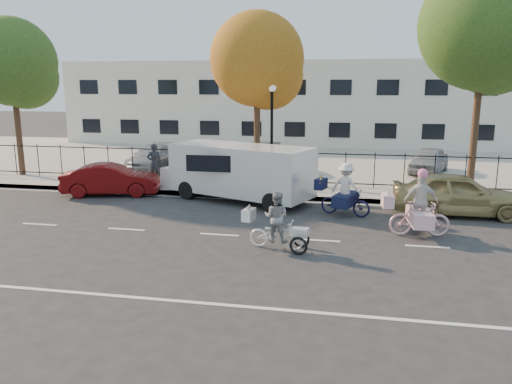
% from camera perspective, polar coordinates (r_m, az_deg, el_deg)
% --- Properties ---
extents(ground, '(120.00, 120.00, 0.00)m').
position_cam_1_polar(ground, '(15.10, -4.21, -4.90)').
color(ground, '#333334').
extents(road_markings, '(60.00, 9.52, 0.01)m').
position_cam_1_polar(road_markings, '(15.10, -4.21, -4.88)').
color(road_markings, silver).
rests_on(road_markings, ground).
extents(curb, '(60.00, 0.10, 0.15)m').
position_cam_1_polar(curb, '(19.83, -0.46, -0.46)').
color(curb, '#A8A399').
rests_on(curb, ground).
extents(sidewalk, '(60.00, 2.20, 0.15)m').
position_cam_1_polar(sidewalk, '(20.84, 0.10, 0.17)').
color(sidewalk, '#A8A399').
rests_on(sidewalk, ground).
extents(parking_lot, '(60.00, 15.60, 0.15)m').
position_cam_1_polar(parking_lot, '(29.49, 3.32, 3.74)').
color(parking_lot, '#A8A399').
rests_on(parking_lot, ground).
extents(iron_fence, '(58.00, 0.06, 1.50)m').
position_cam_1_polar(iron_fence, '(21.75, 0.64, 2.89)').
color(iron_fence, black).
rests_on(iron_fence, sidewalk).
extents(building, '(34.00, 10.00, 6.00)m').
position_cam_1_polar(building, '(39.13, 5.32, 10.13)').
color(building, silver).
rests_on(building, ground).
extents(lamppost, '(0.36, 0.36, 4.33)m').
position_cam_1_polar(lamppost, '(21.02, 1.82, 8.63)').
color(lamppost, black).
rests_on(lamppost, sidewalk).
extents(street_sign, '(0.85, 0.06, 1.80)m').
position_cam_1_polar(street_sign, '(21.69, -4.37, 4.21)').
color(street_sign, black).
rests_on(street_sign, sidewalk).
extents(zebra_trike, '(1.88, 0.88, 1.60)m').
position_cam_1_polar(zebra_trike, '(13.68, 2.35, -4.01)').
color(zebra_trike, white).
rests_on(zebra_trike, ground).
extents(unicorn_bike, '(2.03, 1.42, 2.04)m').
position_cam_1_polar(unicorn_bike, '(15.52, 18.12, -2.13)').
color(unicorn_bike, beige).
rests_on(unicorn_bike, ground).
extents(bull_bike, '(2.02, 1.43, 1.82)m').
position_cam_1_polar(bull_bike, '(17.37, 10.12, -0.29)').
color(bull_bike, black).
rests_on(bull_bike, ground).
extents(white_van, '(6.58, 3.96, 2.15)m').
position_cam_1_polar(white_van, '(19.18, -2.06, 2.48)').
color(white_van, silver).
rests_on(white_van, ground).
extents(red_sedan, '(4.08, 2.23, 1.27)m').
position_cam_1_polar(red_sedan, '(21.07, -16.21, 1.37)').
color(red_sedan, '#570A0B').
rests_on(red_sedan, ground).
extents(gold_sedan, '(4.39, 1.78, 1.49)m').
position_cam_1_polar(gold_sedan, '(18.48, 22.03, -0.19)').
color(gold_sedan, tan).
rests_on(gold_sedan, ground).
extents(pedestrian, '(0.73, 0.59, 1.73)m').
position_cam_1_polar(pedestrian, '(22.46, -11.52, 3.24)').
color(pedestrian, black).
rests_on(pedestrian, sidewalk).
extents(lot_car_a, '(1.75, 4.15, 1.20)m').
position_cam_1_polar(lot_car_a, '(26.23, -11.75, 3.92)').
color(lot_car_a, '#9A9EA2').
rests_on(lot_car_a, parking_lot).
extents(lot_car_b, '(2.95, 4.57, 1.17)m').
position_cam_1_polar(lot_car_b, '(25.88, -6.54, 3.96)').
color(lot_car_b, silver).
rests_on(lot_car_b, parking_lot).
extents(lot_car_c, '(2.09, 4.60, 1.46)m').
position_cam_1_polar(lot_car_c, '(24.48, 0.96, 3.91)').
color(lot_car_c, '#4D5155').
rests_on(lot_car_c, parking_lot).
extents(lot_car_d, '(2.55, 3.92, 1.24)m').
position_cam_1_polar(lot_car_d, '(25.95, 19.15, 3.46)').
color(lot_car_d, '#979A9E').
rests_on(lot_car_d, parking_lot).
extents(tree_west, '(4.08, 4.08, 7.48)m').
position_cam_1_polar(tree_west, '(26.28, -25.80, 12.81)').
color(tree_west, '#442D1D').
rests_on(tree_west, ground).
extents(tree_mid, '(4.12, 4.12, 7.54)m').
position_cam_1_polar(tree_mid, '(22.44, 0.51, 14.41)').
color(tree_mid, '#442D1D').
rests_on(tree_mid, ground).
extents(tree_east, '(4.98, 4.98, 9.13)m').
position_cam_1_polar(tree_east, '(21.94, 24.95, 16.28)').
color(tree_east, '#442D1D').
rests_on(tree_east, ground).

